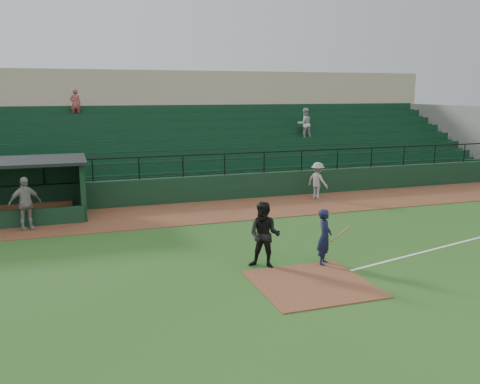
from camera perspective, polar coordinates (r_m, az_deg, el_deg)
name	(u,v)px	position (r m, az deg, el deg)	size (l,w,h in m)	color
ground	(296,272)	(14.85, 6.29, -8.86)	(90.00, 90.00, 0.00)	#25501A
warning_track	(218,211)	(22.05, -2.51, -2.11)	(40.00, 4.00, 0.03)	brown
home_plate_dirt	(312,284)	(14.00, 8.04, -10.10)	(3.00, 3.00, 0.03)	brown
stadium_structure	(176,140)	(29.81, -7.14, 5.74)	(38.00, 13.08, 6.40)	black
batter_at_plate	(325,237)	(15.32, 9.43, -4.99)	(1.14, 0.73, 1.69)	black
umpire	(265,235)	(14.84, 2.76, -4.84)	(0.95, 0.74, 1.96)	black
runner	(318,181)	(24.55, 8.66, 1.26)	(1.13, 0.65, 1.75)	gray
dugout_player_a	(25,203)	(20.39, -22.88, -1.18)	(1.16, 0.48, 1.98)	gray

